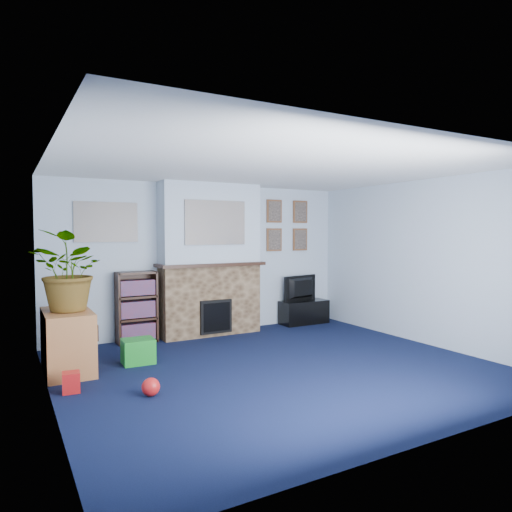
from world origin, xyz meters
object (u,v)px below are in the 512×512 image
television (303,288)px  sideboard (68,342)px  tv_stand (304,311)px  bookshelf (136,309)px

television → sideboard: (-4.04, -0.99, -0.28)m
tv_stand → sideboard: sideboard is taller
television → bookshelf: bearing=-13.2°
television → tv_stand: bearing=77.9°
bookshelf → sideboard: (-1.08, -1.05, -0.15)m
tv_stand → bookshelf: (-2.97, 0.08, 0.28)m
tv_stand → bookshelf: 2.98m
tv_stand → bookshelf: bookshelf is taller
tv_stand → sideboard: bearing=-166.5°
tv_stand → sideboard: 4.16m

